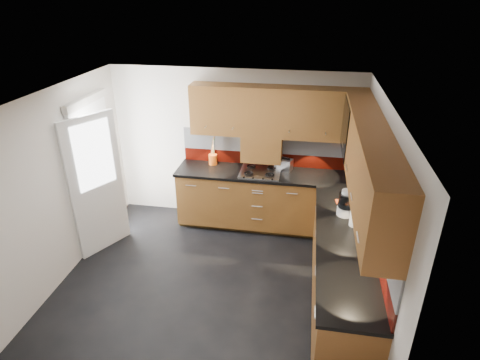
% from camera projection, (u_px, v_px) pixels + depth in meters
% --- Properties ---
extents(room, '(4.00, 3.80, 2.64)m').
position_uv_depth(room, '(205.00, 179.00, 4.51)').
color(room, black).
extents(base_cabinets, '(2.70, 3.20, 0.95)m').
position_uv_depth(base_cabinets, '(297.00, 233.00, 5.44)').
color(base_cabinets, brown).
rests_on(base_cabinets, room).
extents(countertop, '(2.72, 3.22, 0.04)m').
position_uv_depth(countertop, '(298.00, 202.00, 5.22)').
color(countertop, black).
rests_on(countertop, base_cabinets).
extents(backsplash, '(2.70, 3.20, 0.54)m').
position_uv_depth(backsplash, '(318.00, 176.00, 5.26)').
color(backsplash, '#671209').
rests_on(backsplash, countertop).
extents(upper_cabinets, '(2.50, 3.20, 0.72)m').
position_uv_depth(upper_cabinets, '(318.00, 134.00, 4.86)').
color(upper_cabinets, brown).
rests_on(upper_cabinets, room).
extents(extractor_hood, '(0.60, 0.33, 0.40)m').
position_uv_depth(extractor_hood, '(262.00, 148.00, 5.98)').
color(extractor_hood, brown).
rests_on(extractor_hood, room).
extents(glass_cabinet, '(0.32, 0.80, 0.66)m').
position_uv_depth(glass_cabinet, '(357.00, 127.00, 5.03)').
color(glass_cabinet, black).
rests_on(glass_cabinet, room).
extents(back_door, '(0.42, 1.19, 2.04)m').
position_uv_depth(back_door, '(97.00, 177.00, 5.65)').
color(back_door, white).
rests_on(back_door, room).
extents(gas_hob, '(0.60, 0.53, 0.05)m').
position_uv_depth(gas_hob, '(260.00, 172.00, 5.98)').
color(gas_hob, silver).
rests_on(gas_hob, countertop).
extents(utensil_pot, '(0.13, 0.13, 0.47)m').
position_uv_depth(utensil_pot, '(213.00, 158.00, 6.23)').
color(utensil_pot, '#DF5D15').
rests_on(utensil_pot, countertop).
extents(toaster, '(0.28, 0.22, 0.18)m').
position_uv_depth(toaster, '(284.00, 164.00, 6.05)').
color(toaster, silver).
rests_on(toaster, countertop).
extents(food_processor, '(0.20, 0.20, 0.33)m').
position_uv_depth(food_processor, '(346.00, 204.00, 4.83)').
color(food_processor, white).
rests_on(food_processor, countertop).
extents(paper_towel, '(0.14, 0.14, 0.27)m').
position_uv_depth(paper_towel, '(356.00, 215.00, 4.62)').
color(paper_towel, white).
rests_on(paper_towel, countertop).
extents(orange_cloth, '(0.15, 0.13, 0.01)m').
position_uv_depth(orange_cloth, '(341.00, 202.00, 5.17)').
color(orange_cloth, '#E84D19').
rests_on(orange_cloth, countertop).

